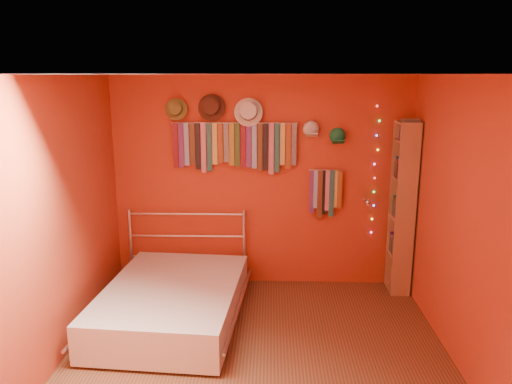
# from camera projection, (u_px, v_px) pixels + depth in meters

# --- Properties ---
(ground) EXTENTS (3.50, 3.50, 0.00)m
(ground) POSITION_uv_depth(u_px,v_px,m) (257.00, 359.00, 4.49)
(ground) COLOR #4E321A
(ground) RESTS_ON ground
(back_wall) EXTENTS (3.50, 0.02, 2.50)m
(back_wall) POSITION_uv_depth(u_px,v_px,m) (262.00, 183.00, 5.90)
(back_wall) COLOR #A8281B
(back_wall) RESTS_ON ground
(right_wall) EXTENTS (0.02, 3.50, 2.50)m
(right_wall) POSITION_uv_depth(u_px,v_px,m) (468.00, 228.00, 4.15)
(right_wall) COLOR #A8281B
(right_wall) RESTS_ON ground
(left_wall) EXTENTS (0.02, 3.50, 2.50)m
(left_wall) POSITION_uv_depth(u_px,v_px,m) (53.00, 225.00, 4.25)
(left_wall) COLOR #A8281B
(left_wall) RESTS_ON ground
(ceiling) EXTENTS (3.50, 3.50, 0.02)m
(ceiling) POSITION_uv_depth(u_px,v_px,m) (258.00, 74.00, 3.91)
(ceiling) COLOR white
(ceiling) RESTS_ON back_wall
(tie_rack) EXTENTS (1.45, 0.03, 0.60)m
(tie_rack) POSITION_uv_depth(u_px,v_px,m) (235.00, 145.00, 5.74)
(tie_rack) COLOR silver
(tie_rack) RESTS_ON back_wall
(small_tie_rack) EXTENTS (0.40, 0.03, 0.58)m
(small_tie_rack) POSITION_uv_depth(u_px,v_px,m) (326.00, 191.00, 5.83)
(small_tie_rack) COLOR silver
(small_tie_rack) RESTS_ON back_wall
(fedora_olive) EXTENTS (0.25, 0.14, 0.25)m
(fedora_olive) POSITION_uv_depth(u_px,v_px,m) (176.00, 109.00, 5.64)
(fedora_olive) COLOR olive
(fedora_olive) RESTS_ON back_wall
(fedora_brown) EXTENTS (0.31, 0.17, 0.31)m
(fedora_brown) POSITION_uv_depth(u_px,v_px,m) (211.00, 107.00, 5.62)
(fedora_brown) COLOR #462519
(fedora_brown) RESTS_ON back_wall
(fedora_white) EXTENTS (0.32, 0.18, 0.32)m
(fedora_white) POSITION_uv_depth(u_px,v_px,m) (248.00, 112.00, 5.61)
(fedora_white) COLOR silver
(fedora_white) RESTS_ON back_wall
(cap_white) EXTENTS (0.18, 0.23, 0.18)m
(cap_white) POSITION_uv_depth(u_px,v_px,m) (311.00, 129.00, 5.68)
(cap_white) COLOR silver
(cap_white) RESTS_ON back_wall
(cap_green) EXTENTS (0.18, 0.23, 0.18)m
(cap_green) POSITION_uv_depth(u_px,v_px,m) (337.00, 136.00, 5.69)
(cap_green) COLOR #1B7945
(cap_green) RESTS_ON back_wall
(fairy_lights) EXTENTS (0.06, 0.02, 1.52)m
(fairy_lights) POSITION_uv_depth(u_px,v_px,m) (375.00, 171.00, 5.79)
(fairy_lights) COLOR #FF3333
(fairy_lights) RESTS_ON back_wall
(reading_lamp) EXTENTS (0.06, 0.28, 0.08)m
(reading_lamp) POSITION_uv_depth(u_px,v_px,m) (367.00, 202.00, 5.69)
(reading_lamp) COLOR silver
(reading_lamp) RESTS_ON back_wall
(bookshelf) EXTENTS (0.25, 0.34, 2.00)m
(bookshelf) POSITION_uv_depth(u_px,v_px,m) (406.00, 207.00, 5.69)
(bookshelf) COLOR #A7704B
(bookshelf) RESTS_ON ground
(bed) EXTENTS (1.55, 1.98, 0.93)m
(bed) POSITION_uv_depth(u_px,v_px,m) (172.00, 302.00, 5.12)
(bed) COLOR silver
(bed) RESTS_ON ground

